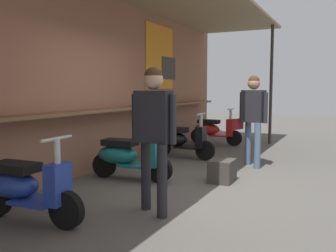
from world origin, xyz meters
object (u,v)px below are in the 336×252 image
shopper_browsing (154,124)px  shopper_with_handbag (252,111)px  scooter_black (179,140)px  scooter_red (213,130)px  scooter_blue (23,187)px  merchandise_crate (222,171)px  scooter_teal (127,156)px

shopper_browsing → shopper_with_handbag: bearing=-5.5°
scooter_black → scooter_red: same height
scooter_blue → shopper_browsing: 1.61m
scooter_black → merchandise_crate: 2.14m
scooter_black → shopper_with_handbag: 1.72m
scooter_blue → shopper_with_handbag: (4.03, -1.58, 0.66)m
scooter_red → shopper_browsing: size_ratio=0.82×
scooter_teal → merchandise_crate: bearing=15.4°
scooter_blue → scooter_teal: bearing=87.5°
scooter_blue → merchandise_crate: 3.02m
scooter_blue → shopper_with_handbag: 4.37m
scooter_teal → shopper_with_handbag: (1.90, -1.58, 0.66)m
shopper_with_handbag → scooter_red: bearing=-129.0°
shopper_with_handbag → shopper_browsing: 3.19m
scooter_blue → scooter_teal: size_ratio=1.00×
scooter_black → shopper_browsing: shopper_browsing is taller
scooter_blue → scooter_red: (6.37, 0.00, 0.00)m
scooter_teal → scooter_black: 2.09m
scooter_black → shopper_browsing: 3.61m
scooter_blue → shopper_with_handbag: shopper_with_handbag is taller
scooter_teal → shopper_with_handbag: size_ratio=0.82×
shopper_with_handbag → scooter_blue: bearing=-4.4°
shopper_with_handbag → scooter_teal: bearing=-22.7°
merchandise_crate → scooter_blue: bearing=151.4°
scooter_blue → shopper_browsing: bearing=34.0°
scooter_teal → scooter_red: size_ratio=1.00×
scooter_teal → shopper_browsing: shopper_browsing is taller
scooter_blue → scooter_black: size_ratio=1.00×
scooter_black → shopper_with_handbag: bearing=-7.2°
scooter_black → merchandise_crate: (-1.57, -1.44, -0.21)m
scooter_red → merchandise_crate: (-3.73, -1.44, -0.21)m
merchandise_crate → shopper_browsing: bearing=171.3°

